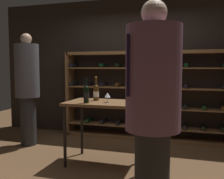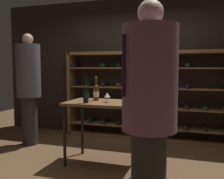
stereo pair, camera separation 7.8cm
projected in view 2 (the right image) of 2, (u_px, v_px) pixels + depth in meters
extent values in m
plane|color=brown|center=(109.00, 165.00, 3.74)|extent=(9.45, 9.45, 0.00)
cube|color=black|center=(137.00, 68.00, 5.25)|extent=(5.91, 0.10, 2.77)
cube|color=brown|center=(72.00, 93.00, 5.51)|extent=(0.06, 0.32, 1.71)
cube|color=brown|center=(144.00, 53.00, 4.97)|extent=(3.08, 0.32, 0.06)
cube|color=brown|center=(143.00, 138.00, 5.11)|extent=(3.08, 0.32, 0.06)
cube|color=brown|center=(144.00, 126.00, 5.09)|extent=(3.00, 0.32, 0.02)
cylinder|color=black|center=(90.00, 120.00, 5.43)|extent=(0.08, 0.30, 0.08)
cylinder|color=black|center=(105.00, 121.00, 5.33)|extent=(0.08, 0.30, 0.08)
cylinder|color=black|center=(120.00, 122.00, 5.23)|extent=(0.08, 0.30, 0.08)
cylinder|color=black|center=(136.00, 123.00, 5.13)|extent=(0.08, 0.30, 0.08)
cylinder|color=black|center=(169.00, 125.00, 4.94)|extent=(0.08, 0.30, 0.08)
cylinder|color=black|center=(186.00, 126.00, 4.84)|extent=(0.08, 0.30, 0.08)
cylinder|color=black|center=(205.00, 128.00, 4.74)|extent=(0.08, 0.30, 0.08)
cylinder|color=black|center=(224.00, 129.00, 4.64)|extent=(0.08, 0.30, 0.08)
cube|color=brown|center=(144.00, 107.00, 5.06)|extent=(3.00, 0.32, 0.02)
cylinder|color=black|center=(76.00, 101.00, 5.50)|extent=(0.08, 0.30, 0.08)
cylinder|color=#4C3314|center=(90.00, 102.00, 5.40)|extent=(0.08, 0.30, 0.08)
cylinder|color=black|center=(120.00, 103.00, 5.20)|extent=(0.08, 0.30, 0.08)
cylinder|color=black|center=(136.00, 104.00, 5.10)|extent=(0.08, 0.30, 0.08)
cylinder|color=#4C3314|center=(152.00, 105.00, 5.00)|extent=(0.08, 0.30, 0.08)
cylinder|color=black|center=(169.00, 105.00, 4.90)|extent=(0.08, 0.30, 0.08)
cylinder|color=black|center=(187.00, 106.00, 4.80)|extent=(0.08, 0.30, 0.08)
cylinder|color=black|center=(205.00, 107.00, 4.71)|extent=(0.08, 0.30, 0.08)
cube|color=brown|center=(144.00, 88.00, 5.02)|extent=(3.00, 0.32, 0.02)
cylinder|color=black|center=(76.00, 83.00, 5.47)|extent=(0.08, 0.30, 0.08)
cylinder|color=black|center=(90.00, 84.00, 5.37)|extent=(0.08, 0.30, 0.08)
cylinder|color=black|center=(105.00, 84.00, 5.27)|extent=(0.08, 0.30, 0.08)
cylinder|color=#4C3314|center=(120.00, 84.00, 5.17)|extent=(0.08, 0.30, 0.08)
cylinder|color=black|center=(136.00, 85.00, 5.07)|extent=(0.08, 0.30, 0.08)
cylinder|color=black|center=(152.00, 85.00, 4.97)|extent=(0.08, 0.30, 0.08)
cylinder|color=#4C3314|center=(169.00, 85.00, 4.87)|extent=(0.08, 0.30, 0.08)
cylinder|color=black|center=(187.00, 86.00, 4.77)|extent=(0.08, 0.30, 0.08)
cube|color=brown|center=(144.00, 68.00, 4.99)|extent=(3.00, 0.32, 0.02)
cylinder|color=black|center=(76.00, 65.00, 5.43)|extent=(0.08, 0.30, 0.08)
cylinder|color=black|center=(105.00, 65.00, 5.24)|extent=(0.08, 0.30, 0.08)
cylinder|color=black|center=(120.00, 65.00, 5.14)|extent=(0.08, 0.30, 0.08)
cylinder|color=black|center=(136.00, 65.00, 5.04)|extent=(0.08, 0.30, 0.08)
cylinder|color=black|center=(153.00, 65.00, 4.94)|extent=(0.08, 0.30, 0.08)
cylinder|color=#4C3314|center=(170.00, 65.00, 4.84)|extent=(0.08, 0.30, 0.08)
cylinder|color=black|center=(188.00, 65.00, 4.74)|extent=(0.08, 0.30, 0.08)
cube|color=brown|center=(107.00, 103.00, 3.74)|extent=(1.15, 0.69, 0.04)
cylinder|color=black|center=(65.00, 136.00, 3.66)|extent=(0.04, 0.04, 0.87)
cylinder|color=black|center=(138.00, 143.00, 3.34)|extent=(0.04, 0.04, 0.87)
cylinder|color=black|center=(82.00, 127.00, 4.22)|extent=(0.04, 0.04, 0.87)
cylinder|color=black|center=(146.00, 132.00, 3.90)|extent=(0.04, 0.04, 0.87)
cylinder|color=#292929|center=(30.00, 121.00, 4.74)|extent=(0.28, 0.28, 0.87)
cylinder|color=#4C4C51|center=(28.00, 71.00, 4.67)|extent=(0.43, 0.43, 0.94)
sphere|color=tan|center=(28.00, 39.00, 4.62)|extent=(0.20, 0.20, 0.20)
cylinder|color=#282828|center=(149.00, 177.00, 2.35)|extent=(0.31, 0.31, 0.85)
cylinder|color=#7A516B|center=(150.00, 78.00, 2.27)|extent=(0.48, 0.48, 0.92)
sphere|color=beige|center=(151.00, 13.00, 2.22)|extent=(0.22, 0.22, 0.22)
cube|color=#26193F|center=(125.00, 66.00, 2.15)|extent=(0.04, 0.04, 0.51)
cylinder|color=black|center=(86.00, 95.00, 3.61)|extent=(0.07, 0.07, 0.22)
cone|color=black|center=(86.00, 86.00, 3.60)|extent=(0.07, 0.07, 0.03)
cylinder|color=black|center=(86.00, 82.00, 3.60)|extent=(0.03, 0.03, 0.08)
cylinder|color=black|center=(86.00, 79.00, 3.59)|extent=(0.03, 0.03, 0.02)
cylinder|color=black|center=(86.00, 96.00, 3.61)|extent=(0.08, 0.08, 0.08)
cylinder|color=#4C3314|center=(96.00, 93.00, 3.87)|extent=(0.08, 0.08, 0.22)
cone|color=#4C3314|center=(96.00, 85.00, 3.86)|extent=(0.08, 0.08, 0.03)
cylinder|color=#4C3314|center=(96.00, 81.00, 3.86)|extent=(0.03, 0.03, 0.10)
cylinder|color=#B7932D|center=(96.00, 77.00, 3.85)|extent=(0.03, 0.03, 0.02)
cylinder|color=silver|center=(96.00, 94.00, 3.88)|extent=(0.08, 0.08, 0.08)
cylinder|color=silver|center=(107.00, 102.00, 3.66)|extent=(0.07, 0.07, 0.00)
cylinder|color=silver|center=(107.00, 100.00, 3.66)|extent=(0.01, 0.01, 0.07)
cone|color=silver|center=(107.00, 95.00, 3.65)|extent=(0.08, 0.08, 0.07)
cylinder|color=#590A14|center=(107.00, 96.00, 3.65)|extent=(0.05, 0.05, 0.02)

